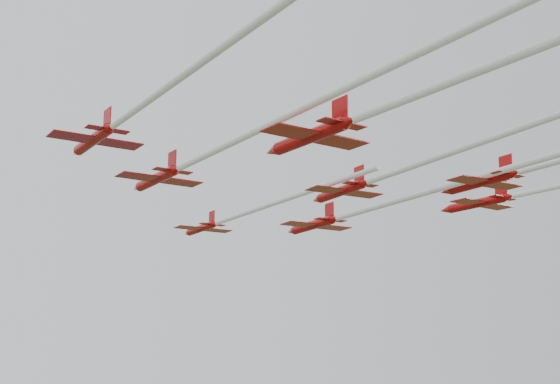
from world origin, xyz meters
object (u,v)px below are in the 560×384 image
object	(u,v)px
jet_lead	(235,217)
jet_row3_mid	(442,156)
jet_row4_left	(478,71)
jet_row2_left	(236,141)
jet_row3_left	(131,113)
jet_row2_right	(375,207)
jet_row3_right	(544,189)

from	to	relation	value
jet_lead	jet_row3_mid	size ratio (longest dim) A/B	0.73
jet_row4_left	jet_row3_mid	bearing A→B (deg)	51.43
jet_row2_left	jet_row3_left	xyz separation A→B (m)	(-11.27, -7.77, -0.94)
jet_row3_mid	jet_row2_right	bearing A→B (deg)	69.02
jet_row4_left	jet_lead	bearing A→B (deg)	76.11
jet_row2_left	jet_row3_left	world-z (taller)	jet_row2_left
jet_lead	jet_row2_right	distance (m)	19.10
jet_lead	jet_row3_mid	bearing A→B (deg)	-88.83
jet_row3_mid	jet_row4_left	world-z (taller)	jet_row4_left
jet_row2_left	jet_row3_right	world-z (taller)	jet_row2_left
jet_lead	jet_row3_mid	distance (m)	37.57
jet_lead	jet_row4_left	bearing A→B (deg)	-99.99
jet_lead	jet_row2_right	xyz separation A→B (m)	(12.94, -14.04, -0.56)
jet_row3_mid	jet_row4_left	xyz separation A→B (m)	(-6.89, -16.00, 1.10)
jet_row3_left	jet_row2_left	bearing A→B (deg)	22.12
jet_row3_mid	jet_row4_left	bearing A→B (deg)	-122.37
jet_row4_left	jet_row3_left	bearing A→B (deg)	120.52
jet_row2_right	jet_row3_mid	world-z (taller)	jet_row2_right
jet_lead	jet_row3_left	xyz separation A→B (m)	(-18.78, -33.17, 1.38)
jet_row3_right	jet_row4_left	world-z (taller)	jet_row3_right
jet_row3_left	jet_row3_mid	distance (m)	27.25
jet_lead	jet_row3_left	world-z (taller)	jet_row3_left
jet_lead	jet_row2_left	bearing A→B (deg)	-117.86
jet_row3_right	jet_row3_left	bearing A→B (deg)	177.80
jet_row2_left	jet_row3_left	distance (m)	13.72
jet_row3_mid	jet_row3_right	bearing A→B (deg)	24.80
jet_row3_mid	jet_row3_right	world-z (taller)	jet_row3_right
jet_row2_right	jet_row4_left	bearing A→B (deg)	-116.90
jet_row3_left	jet_row3_mid	xyz separation A→B (m)	(26.95, -3.50, -2.02)
jet_lead	jet_row4_left	distance (m)	52.69
jet_row3_left	jet_row3_right	world-z (taller)	jet_row3_right
jet_row3_mid	jet_lead	bearing A→B (deg)	93.48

